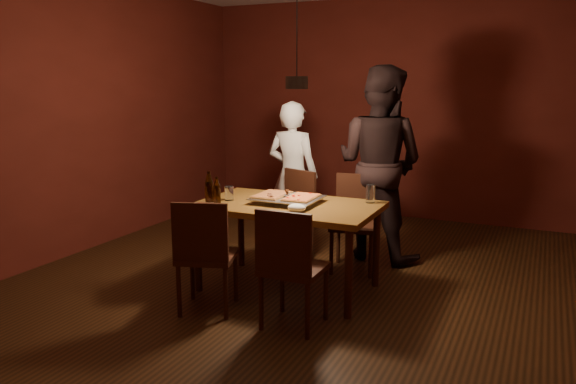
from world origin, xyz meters
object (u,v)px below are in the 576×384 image
at_px(pizza_tray, 287,200).
at_px(diner_dark, 379,164).
at_px(chair_far_right, 356,213).
at_px(chair_far_left, 292,207).
at_px(pendant_lamp, 297,81).
at_px(plate_slice, 202,206).
at_px(beer_bottle_b, 217,191).
at_px(chair_near_left, 204,246).
at_px(dining_table, 288,212).
at_px(beer_bottle_a, 209,188).
at_px(chair_near_right, 289,258).
at_px(diner_white, 293,176).

xyz_separation_m(pizza_tray, diner_dark, (0.47, 1.16, 0.18)).
bearing_deg(chair_far_right, pizza_tray, 54.00).
bearing_deg(chair_far_left, pendant_lamp, 138.53).
bearing_deg(plate_slice, beer_bottle_b, 56.89).
xyz_separation_m(chair_far_right, pizza_tray, (-0.37, -0.74, 0.24)).
xyz_separation_m(chair_near_left, pendant_lamp, (0.43, 0.76, 1.22)).
bearing_deg(pizza_tray, dining_table, -56.19).
height_order(dining_table, beer_bottle_a, beer_bottle_a).
bearing_deg(pizza_tray, beer_bottle_a, -150.87).
distance_m(chair_near_right, beer_bottle_a, 1.11).
bearing_deg(beer_bottle_b, chair_near_left, -70.32).
xyz_separation_m(chair_far_right, chair_near_right, (-0.00, -1.51, 0.00)).
distance_m(beer_bottle_b, diner_dark, 1.76).
bearing_deg(diner_white, plate_slice, 88.65).
xyz_separation_m(dining_table, beer_bottle_b, (-0.52, -0.29, 0.19)).
distance_m(chair_near_left, pendant_lamp, 1.50).
bearing_deg(chair_near_right, plate_slice, 160.33).
distance_m(chair_far_left, pizza_tray, 0.82).
height_order(diner_dark, pendant_lamp, pendant_lamp).
relative_size(pizza_tray, diner_dark, 0.29).
xyz_separation_m(chair_far_left, pizza_tray, (0.29, -0.73, 0.24)).
distance_m(dining_table, pizza_tray, 0.11).
height_order(chair_far_right, diner_white, diner_white).
height_order(chair_far_right, chair_near_right, same).
xyz_separation_m(dining_table, pendant_lamp, (0.07, 0.01, 1.08)).
height_order(chair_far_left, beer_bottle_a, beer_bottle_a).
relative_size(beer_bottle_b, plate_slice, 0.97).
height_order(chair_near_right, pizza_tray, chair_near_right).
relative_size(chair_far_left, diner_white, 0.35).
distance_m(plate_slice, diner_dark, 1.91).
xyz_separation_m(chair_near_right, plate_slice, (-0.94, 0.33, 0.22)).
distance_m(chair_near_left, beer_bottle_a, 0.64).
relative_size(pizza_tray, beer_bottle_b, 2.34).
relative_size(pizza_tray, beer_bottle_a, 2.01).
height_order(dining_table, chair_near_left, chair_near_left).
bearing_deg(chair_near_left, dining_table, 46.39).
xyz_separation_m(chair_near_left, beer_bottle_b, (-0.16, 0.46, 0.33)).
xyz_separation_m(plate_slice, pendant_lamp, (0.67, 0.41, 1.00)).
xyz_separation_m(dining_table, chair_far_left, (-0.31, 0.76, -0.14)).
relative_size(chair_far_left, chair_far_right, 1.13).
xyz_separation_m(beer_bottle_b, plate_slice, (-0.08, -0.12, -0.11)).
height_order(chair_near_left, chair_near_right, same).
bearing_deg(pendant_lamp, beer_bottle_b, -153.37).
height_order(chair_near_right, diner_dark, diner_dark).
height_order(chair_near_left, pizza_tray, chair_near_left).
relative_size(chair_far_right, pizza_tray, 0.88).
relative_size(chair_near_left, pendant_lamp, 0.48).
xyz_separation_m(beer_bottle_a, diner_dark, (1.05, 1.46, 0.07)).
bearing_deg(diner_dark, diner_white, 15.44).
height_order(chair_near_left, diner_dark, diner_dark).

